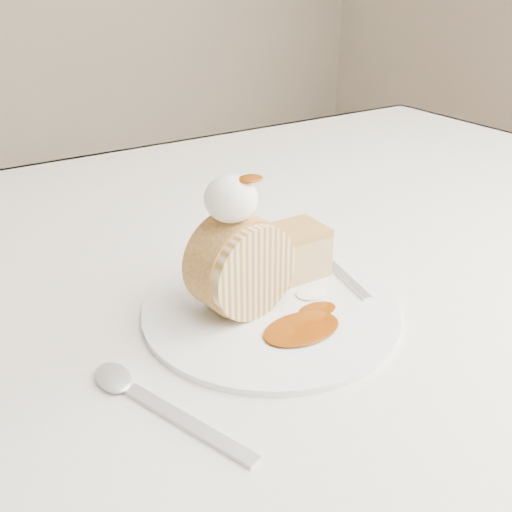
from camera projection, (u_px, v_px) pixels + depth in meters
table at (245, 316)px, 0.69m from camera, size 1.40×0.90×0.75m
plate at (271, 309)px, 0.53m from camera, size 0.24×0.24×0.01m
roulade_slice at (241, 266)px, 0.50m from camera, size 0.09×0.06×0.09m
cake_chunk at (297, 253)px, 0.57m from camera, size 0.05×0.05×0.04m
whipped_cream at (231, 199)px, 0.47m from camera, size 0.05×0.05×0.04m
caramel_drizzle at (250, 173)px, 0.46m from camera, size 0.02×0.02×0.01m
caramel_pool at (302, 328)px, 0.49m from camera, size 0.07×0.05×0.00m
fork at (342, 275)px, 0.58m from camera, size 0.05×0.14×0.00m
spoon at (188, 423)px, 0.40m from camera, size 0.07×0.15×0.00m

